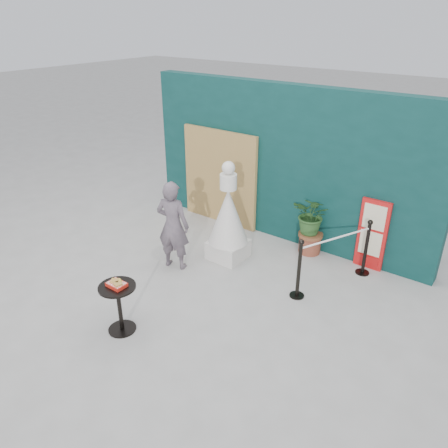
{
  "coord_description": "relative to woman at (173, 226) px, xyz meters",
  "views": [
    {
      "loc": [
        3.82,
        -3.97,
        4.15
      ],
      "look_at": [
        0.0,
        1.2,
        1.0
      ],
      "focal_mm": 35.0,
      "sensor_mm": 36.0,
      "label": 1
    }
  ],
  "objects": [
    {
      "name": "back_wall",
      "position": [
        0.9,
        2.21,
        0.69
      ],
      "size": [
        6.0,
        0.3,
        3.0
      ],
      "primitive_type": "cube",
      "color": "#0A2E2D",
      "rests_on": "ground"
    },
    {
      "name": "menu_board",
      "position": [
        2.8,
        2.02,
        -0.16
      ],
      "size": [
        0.5,
        0.07,
        1.3
      ],
      "color": "red",
      "rests_on": "ground"
    },
    {
      "name": "stanchion_barrier",
      "position": [
        2.51,
        1.12,
        -0.32
      ],
      "size": [
        0.84,
        1.54,
        1.03
      ],
      "color": "black",
      "rests_on": "ground"
    },
    {
      "name": "statue",
      "position": [
        0.59,
        0.82,
        -0.05
      ],
      "size": [
        0.73,
        0.73,
        1.87
      ],
      "color": "silver",
      "rests_on": "ground"
    },
    {
      "name": "planter",
      "position": [
        1.72,
        1.9,
        -0.14
      ],
      "size": [
        0.68,
        0.59,
        1.15
      ],
      "color": "brown",
      "rests_on": "ground"
    },
    {
      "name": "ground",
      "position": [
        0.9,
        -0.94,
        -0.81
      ],
      "size": [
        60.0,
        60.0,
        0.0
      ],
      "primitive_type": "plane",
      "color": "#ADAAA5",
      "rests_on": "ground"
    },
    {
      "name": "food_basket",
      "position": [
        0.57,
        -1.76,
        -0.02
      ],
      "size": [
        0.26,
        0.19,
        0.11
      ],
      "color": "red",
      "rests_on": "cafe_table"
    },
    {
      "name": "woman",
      "position": [
        0.0,
        0.0,
        0.0
      ],
      "size": [
        0.67,
        0.53,
        1.62
      ],
      "primitive_type": "imported",
      "rotation": [
        0.0,
        0.0,
        3.41
      ],
      "color": "slate",
      "rests_on": "ground"
    },
    {
      "name": "bamboo_fence",
      "position": [
        -0.5,
        2.0,
        0.19
      ],
      "size": [
        1.8,
        0.08,
        2.0
      ],
      "primitive_type": "cube",
      "color": "tan",
      "rests_on": "ground"
    },
    {
      "name": "cafe_table",
      "position": [
        0.57,
        -1.76,
        -0.31
      ],
      "size": [
        0.52,
        0.52,
        0.75
      ],
      "color": "black",
      "rests_on": "ground"
    }
  ]
}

